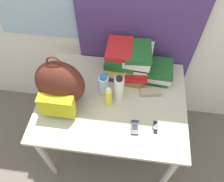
{
  "coord_description": "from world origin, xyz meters",
  "views": [
    {
      "loc": [
        0.12,
        -0.48,
        2.08
      ],
      "look_at": [
        0.0,
        0.41,
        0.86
      ],
      "focal_mm": 35.0,
      "sensor_mm": 36.0,
      "label": 1
    }
  ],
  "objects_px": {
    "sports_bottle": "(119,89)",
    "sunglasses_case": "(151,93)",
    "backpack": "(60,86)",
    "water_bottle": "(104,85)",
    "book_stack_center": "(137,62)",
    "sunscreen_bottle": "(109,97)",
    "book_stack_left": "(120,60)",
    "wristwatch": "(156,127)",
    "cell_phone": "(135,127)",
    "book_stack_right": "(159,71)"
  },
  "relations": [
    {
      "from": "book_stack_left",
      "to": "book_stack_right",
      "type": "xyz_separation_m",
      "value": [
        0.3,
        0.0,
        -0.08
      ]
    },
    {
      "from": "backpack",
      "to": "cell_phone",
      "type": "bearing_deg",
      "value": -16.16
    },
    {
      "from": "cell_phone",
      "to": "wristwatch",
      "type": "distance_m",
      "value": 0.14
    },
    {
      "from": "backpack",
      "to": "sunglasses_case",
      "type": "bearing_deg",
      "value": 13.16
    },
    {
      "from": "book_stack_left",
      "to": "wristwatch",
      "type": "xyz_separation_m",
      "value": [
        0.29,
        -0.45,
        -0.14
      ]
    },
    {
      "from": "cell_phone",
      "to": "wristwatch",
      "type": "xyz_separation_m",
      "value": [
        0.14,
        0.02,
        -0.0
      ]
    },
    {
      "from": "backpack",
      "to": "book_stack_left",
      "type": "relative_size",
      "value": 1.61
    },
    {
      "from": "water_bottle",
      "to": "sports_bottle",
      "type": "xyz_separation_m",
      "value": [
        0.11,
        -0.03,
        0.02
      ]
    },
    {
      "from": "book_stack_right",
      "to": "sunglasses_case",
      "type": "bearing_deg",
      "value": -106.11
    },
    {
      "from": "backpack",
      "to": "sunglasses_case",
      "type": "height_order",
      "value": "backpack"
    },
    {
      "from": "cell_phone",
      "to": "sunglasses_case",
      "type": "height_order",
      "value": "sunglasses_case"
    },
    {
      "from": "sports_bottle",
      "to": "book_stack_center",
      "type": "bearing_deg",
      "value": 66.16
    },
    {
      "from": "sunscreen_bottle",
      "to": "sunglasses_case",
      "type": "height_order",
      "value": "sunscreen_bottle"
    },
    {
      "from": "cell_phone",
      "to": "sunglasses_case",
      "type": "xyz_separation_m",
      "value": [
        0.1,
        0.29,
        0.01
      ]
    },
    {
      "from": "backpack",
      "to": "book_stack_center",
      "type": "xyz_separation_m",
      "value": [
        0.49,
        0.32,
        -0.04
      ]
    },
    {
      "from": "backpack",
      "to": "water_bottle",
      "type": "distance_m",
      "value": 0.31
    },
    {
      "from": "backpack",
      "to": "sunscreen_bottle",
      "type": "height_order",
      "value": "backpack"
    },
    {
      "from": "water_bottle",
      "to": "cell_phone",
      "type": "relative_size",
      "value": 1.75
    },
    {
      "from": "book_stack_center",
      "to": "cell_phone",
      "type": "distance_m",
      "value": 0.49
    },
    {
      "from": "sunscreen_bottle",
      "to": "book_stack_center",
      "type": "bearing_deg",
      "value": 61.02
    },
    {
      "from": "sunglasses_case",
      "to": "sports_bottle",
      "type": "bearing_deg",
      "value": -164.72
    },
    {
      "from": "water_bottle",
      "to": "sunglasses_case",
      "type": "bearing_deg",
      "value": 5.1
    },
    {
      "from": "book_stack_left",
      "to": "water_bottle",
      "type": "height_order",
      "value": "book_stack_left"
    },
    {
      "from": "book_stack_right",
      "to": "wristwatch",
      "type": "bearing_deg",
      "value": -91.53
    },
    {
      "from": "water_bottle",
      "to": "wristwatch",
      "type": "height_order",
      "value": "water_bottle"
    },
    {
      "from": "book_stack_right",
      "to": "sunscreen_bottle",
      "type": "relative_size",
      "value": 1.37
    },
    {
      "from": "book_stack_center",
      "to": "book_stack_left",
      "type": "bearing_deg",
      "value": 178.48
    },
    {
      "from": "backpack",
      "to": "book_stack_left",
      "type": "height_order",
      "value": "backpack"
    },
    {
      "from": "sports_bottle",
      "to": "cell_phone",
      "type": "distance_m",
      "value": 0.29
    },
    {
      "from": "book_stack_left",
      "to": "sunscreen_bottle",
      "type": "bearing_deg",
      "value": -97.84
    },
    {
      "from": "sports_bottle",
      "to": "sunscreen_bottle",
      "type": "xyz_separation_m",
      "value": [
        -0.06,
        -0.07,
        -0.02
      ]
    },
    {
      "from": "sunscreen_bottle",
      "to": "water_bottle",
      "type": "bearing_deg",
      "value": 116.29
    },
    {
      "from": "water_bottle",
      "to": "sunscreen_bottle",
      "type": "distance_m",
      "value": 0.11
    },
    {
      "from": "book_stack_right",
      "to": "cell_phone",
      "type": "bearing_deg",
      "value": -107.3
    },
    {
      "from": "book_stack_left",
      "to": "sunscreen_bottle",
      "type": "distance_m",
      "value": 0.32
    },
    {
      "from": "sports_bottle",
      "to": "sunglasses_case",
      "type": "xyz_separation_m",
      "value": [
        0.23,
        0.06,
        -0.09
      ]
    },
    {
      "from": "book_stack_center",
      "to": "sunglasses_case",
      "type": "distance_m",
      "value": 0.25
    },
    {
      "from": "book_stack_center",
      "to": "sports_bottle",
      "type": "distance_m",
      "value": 0.27
    },
    {
      "from": "sports_bottle",
      "to": "backpack",
      "type": "bearing_deg",
      "value": -168.13
    },
    {
      "from": "sunglasses_case",
      "to": "book_stack_left",
      "type": "bearing_deg",
      "value": 144.23
    },
    {
      "from": "book_stack_left",
      "to": "water_bottle",
      "type": "xyz_separation_m",
      "value": [
        -0.09,
        -0.21,
        -0.05
      ]
    },
    {
      "from": "sports_bottle",
      "to": "cell_phone",
      "type": "relative_size",
      "value": 2.15
    },
    {
      "from": "sports_bottle",
      "to": "sunglasses_case",
      "type": "relative_size",
      "value": 1.46
    },
    {
      "from": "sports_bottle",
      "to": "sunglasses_case",
      "type": "distance_m",
      "value": 0.26
    },
    {
      "from": "backpack",
      "to": "wristwatch",
      "type": "xyz_separation_m",
      "value": [
        0.66,
        -0.13,
        -0.18
      ]
    },
    {
      "from": "book_stack_right",
      "to": "sports_bottle",
      "type": "height_order",
      "value": "sports_bottle"
    },
    {
      "from": "water_bottle",
      "to": "book_stack_left",
      "type": "bearing_deg",
      "value": 66.65
    },
    {
      "from": "wristwatch",
      "to": "sunscreen_bottle",
      "type": "bearing_deg",
      "value": 156.8
    },
    {
      "from": "book_stack_center",
      "to": "sunscreen_bottle",
      "type": "relative_size",
      "value": 1.62
    },
    {
      "from": "book_stack_center",
      "to": "cell_phone",
      "type": "relative_size",
      "value": 2.77
    }
  ]
}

